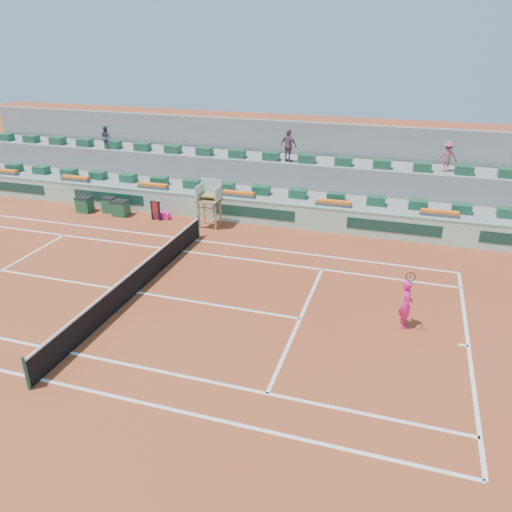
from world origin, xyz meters
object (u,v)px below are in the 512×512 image
at_px(drink_cooler_a, 121,208).
at_px(tennis_player, 406,303).
at_px(umpire_chair, 210,197).
at_px(player_bag, 163,216).

bearing_deg(drink_cooler_a, tennis_player, -24.57).
height_order(umpire_chair, tennis_player, umpire_chair).
distance_m(player_bag, drink_cooler_a, 2.40).
distance_m(umpire_chair, tennis_player, 12.03).
xyz_separation_m(player_bag, tennis_player, (12.70, -7.10, 0.70)).
distance_m(umpire_chair, drink_cooler_a, 5.35).
height_order(player_bag, drink_cooler_a, drink_cooler_a).
height_order(umpire_chair, drink_cooler_a, umpire_chair).
bearing_deg(player_bag, drink_cooler_a, -175.00).
height_order(player_bag, umpire_chair, umpire_chair).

